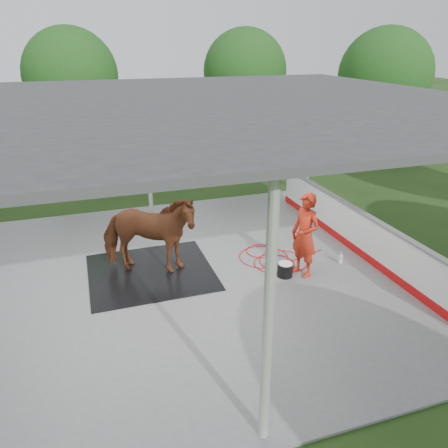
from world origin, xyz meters
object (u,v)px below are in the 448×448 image
object	(u,v)px
horse	(148,235)
wash_bucket	(285,270)
dasher_board	(356,231)
handler	(305,235)

from	to	relation	value
horse	wash_bucket	distance (m)	3.30
dasher_board	horse	size ratio (longest dim) A/B	3.49
horse	wash_bucket	size ratio (longest dim) A/B	6.31
wash_bucket	handler	bearing A→B (deg)	-2.24
dasher_board	wash_bucket	bearing A→B (deg)	-163.19
handler	horse	bearing A→B (deg)	-128.52
handler	wash_bucket	xyz separation A→B (m)	(-0.45, 0.02, -0.83)
handler	wash_bucket	world-z (taller)	handler
horse	wash_bucket	world-z (taller)	horse
horse	wash_bucket	bearing A→B (deg)	-90.34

